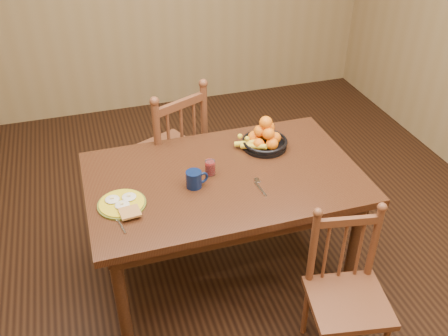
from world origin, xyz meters
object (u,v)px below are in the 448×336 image
object	(u,v)px
dining_table	(224,187)
chair_near	(346,294)
fruit_bowl	(264,139)
chair_far	(170,153)
coffee_mug	(195,179)
breakfast_plate	(122,204)

from	to	relation	value
dining_table	chair_near	size ratio (longest dim) A/B	1.81
chair_near	fruit_bowl	xyz separation A→B (m)	(-0.09, 1.00, 0.38)
chair_far	fruit_bowl	world-z (taller)	chair_far
chair_far	coffee_mug	xyz separation A→B (m)	(0.00, -0.75, 0.29)
chair_far	coffee_mug	bearing A→B (deg)	65.54
coffee_mug	chair_far	bearing A→B (deg)	90.04
dining_table	chair_near	distance (m)	0.92
dining_table	fruit_bowl	bearing A→B (deg)	33.32
dining_table	fruit_bowl	size ratio (longest dim) A/B	4.94
coffee_mug	fruit_bowl	distance (m)	0.60
chair_near	chair_far	bearing A→B (deg)	122.79
breakfast_plate	coffee_mug	world-z (taller)	coffee_mug
coffee_mug	dining_table	bearing A→B (deg)	16.66
chair_far	dining_table	bearing A→B (deg)	80.96
chair_near	coffee_mug	world-z (taller)	chair_near
breakfast_plate	fruit_bowl	xyz separation A→B (m)	(0.95, 0.33, 0.05)
coffee_mug	chair_near	bearing A→B (deg)	-49.71
chair_far	breakfast_plate	world-z (taller)	chair_far
chair_far	breakfast_plate	distance (m)	0.94
chair_near	coffee_mug	bearing A→B (deg)	140.43
chair_far	breakfast_plate	size ratio (longest dim) A/B	3.60
breakfast_plate	coffee_mug	distance (m)	0.42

